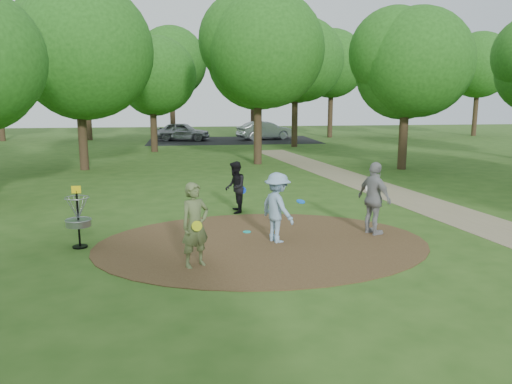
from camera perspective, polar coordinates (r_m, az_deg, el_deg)
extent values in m
plane|color=#2D5119|center=(12.65, 0.75, -5.92)|extent=(100.00, 100.00, 0.00)
cylinder|color=#47301C|center=(12.65, 0.75, -5.87)|extent=(8.40, 8.40, 0.02)
cube|color=#8C7A5B|center=(16.67, 22.34, -2.60)|extent=(7.55, 39.89, 0.01)
cube|color=black|center=(42.31, -2.67, 5.92)|extent=(14.00, 8.00, 0.01)
imported|color=#58663B|center=(10.82, -6.98, -3.79)|extent=(0.81, 0.74, 1.86)
cylinder|color=yellow|center=(10.55, -6.76, -3.88)|extent=(0.22, 0.08, 0.22)
imported|color=#8AADCE|center=(12.59, 2.46, -1.81)|extent=(1.11, 1.33, 1.79)
cylinder|color=blue|center=(12.65, 5.14, -1.08)|extent=(0.29, 0.29, 0.08)
imported|color=black|center=(15.80, -2.40, 0.55)|extent=(0.68, 0.85, 1.65)
cylinder|color=#0D39DE|center=(15.79, -1.53, 0.20)|extent=(0.23, 0.11, 0.22)
imported|color=gray|center=(13.62, 13.37, -0.75)|extent=(0.89, 1.25, 1.96)
cylinder|color=white|center=(13.58, 12.83, 0.41)|extent=(0.22, 0.06, 0.22)
cylinder|color=#17BBB1|center=(13.62, -1.04, -4.57)|extent=(0.22, 0.22, 0.02)
cylinder|color=red|center=(14.44, -7.04, -3.76)|extent=(0.22, 0.22, 0.02)
imported|color=#929298|center=(42.30, -8.39, 6.85)|extent=(4.78, 2.73, 1.53)
imported|color=#939699|center=(42.98, 1.03, 7.04)|extent=(5.01, 2.98, 1.56)
cylinder|color=black|center=(12.91, -19.64, -3.12)|extent=(0.05, 0.05, 1.35)
cylinder|color=black|center=(13.08, -19.46, -5.90)|extent=(0.36, 0.36, 0.04)
cylinder|color=gray|center=(12.93, -19.63, -3.35)|extent=(0.60, 0.60, 0.16)
torus|color=gray|center=(12.91, -19.65, -3.01)|extent=(0.63, 0.63, 0.03)
torus|color=gray|center=(12.79, -19.80, -0.61)|extent=(0.58, 0.58, 0.02)
cube|color=yellow|center=(12.76, -19.86, 0.27)|extent=(0.22, 0.02, 0.18)
cylinder|color=#332316|center=(26.55, -19.23, 6.49)|extent=(0.44, 0.44, 3.80)
sphere|color=#205416|center=(26.56, -19.74, 14.47)|extent=(6.57, 6.57, 6.57)
cylinder|color=#332316|center=(27.29, 0.20, 7.59)|extent=(0.44, 0.44, 4.18)
sphere|color=#205416|center=(27.33, 0.20, 15.51)|extent=(6.12, 6.12, 6.12)
cylinder|color=#332316|center=(26.37, 16.49, 6.41)|extent=(0.44, 0.44, 3.61)
sphere|color=#205416|center=(26.34, 16.88, 13.51)|extent=(5.32, 5.32, 5.32)
cylinder|color=#332316|center=(34.10, -11.61, 7.39)|extent=(0.44, 0.44, 3.42)
sphere|color=#205416|center=(34.06, -11.82, 12.57)|extent=(4.99, 4.99, 4.99)
cylinder|color=#332316|center=(36.85, 4.44, 8.56)|extent=(0.44, 0.44, 4.37)
sphere|color=#205416|center=(36.89, 4.53, 14.50)|extent=(5.94, 5.94, 5.94)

